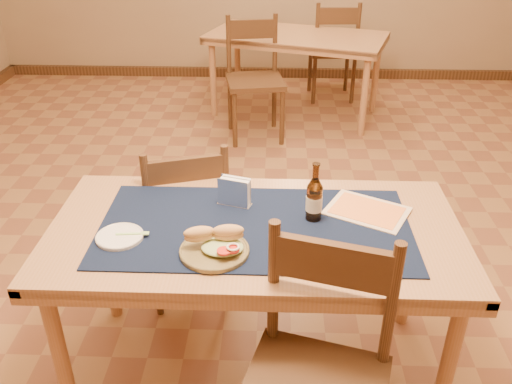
{
  "coord_description": "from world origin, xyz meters",
  "views": [
    {
      "loc": [
        0.07,
        -2.55,
        1.9
      ],
      "look_at": [
        0.0,
        -0.7,
        0.85
      ],
      "focal_mm": 38.0,
      "sensor_mm": 36.0,
      "label": 1
    }
  ],
  "objects_px": {
    "napkin_holder": "(234,192)",
    "beer_bottle": "(314,199)",
    "chair_main_far": "(186,217)",
    "sandwich_plate": "(216,246)",
    "back_table": "(296,43)",
    "main_table": "(255,245)",
    "chair_main_near": "(316,380)"
  },
  "relations": [
    {
      "from": "chair_main_far",
      "to": "napkin_holder",
      "type": "distance_m",
      "value": 0.56
    },
    {
      "from": "main_table",
      "to": "sandwich_plate",
      "type": "height_order",
      "value": "sandwich_plate"
    },
    {
      "from": "chair_main_near",
      "to": "beer_bottle",
      "type": "bearing_deg",
      "value": 89.24
    },
    {
      "from": "chair_main_far",
      "to": "napkin_holder",
      "type": "xyz_separation_m",
      "value": [
        0.28,
        -0.35,
        0.35
      ]
    },
    {
      "from": "chair_main_far",
      "to": "beer_bottle",
      "type": "distance_m",
      "value": 0.83
    },
    {
      "from": "main_table",
      "to": "napkin_holder",
      "type": "height_order",
      "value": "napkin_holder"
    },
    {
      "from": "napkin_holder",
      "to": "beer_bottle",
      "type": "bearing_deg",
      "value": -16.77
    },
    {
      "from": "back_table",
      "to": "chair_main_near",
      "type": "height_order",
      "value": "chair_main_near"
    },
    {
      "from": "beer_bottle",
      "to": "napkin_holder",
      "type": "relative_size",
      "value": 1.65
    },
    {
      "from": "sandwich_plate",
      "to": "chair_main_far",
      "type": "bearing_deg",
      "value": 108.85
    },
    {
      "from": "beer_bottle",
      "to": "napkin_holder",
      "type": "distance_m",
      "value": 0.33
    },
    {
      "from": "sandwich_plate",
      "to": "beer_bottle",
      "type": "distance_m",
      "value": 0.44
    },
    {
      "from": "chair_main_far",
      "to": "sandwich_plate",
      "type": "bearing_deg",
      "value": -71.15
    },
    {
      "from": "back_table",
      "to": "sandwich_plate",
      "type": "distance_m",
      "value": 3.34
    },
    {
      "from": "sandwich_plate",
      "to": "beer_bottle",
      "type": "xyz_separation_m",
      "value": [
        0.36,
        0.24,
        0.06
      ]
    },
    {
      "from": "main_table",
      "to": "back_table",
      "type": "distance_m",
      "value": 3.15
    },
    {
      "from": "beer_bottle",
      "to": "chair_main_far",
      "type": "bearing_deg",
      "value": 143.01
    },
    {
      "from": "napkin_holder",
      "to": "chair_main_near",
      "type": "bearing_deg",
      "value": -65.63
    },
    {
      "from": "main_table",
      "to": "back_table",
      "type": "xyz_separation_m",
      "value": [
        0.25,
        3.14,
        0.0
      ]
    },
    {
      "from": "chair_main_far",
      "to": "sandwich_plate",
      "type": "xyz_separation_m",
      "value": [
        0.23,
        -0.69,
        0.31
      ]
    },
    {
      "from": "main_table",
      "to": "napkin_holder",
      "type": "bearing_deg",
      "value": 119.66
    },
    {
      "from": "back_table",
      "to": "napkin_holder",
      "type": "bearing_deg",
      "value": -96.46
    },
    {
      "from": "chair_main_near",
      "to": "napkin_holder",
      "type": "distance_m",
      "value": 0.81
    },
    {
      "from": "chair_main_far",
      "to": "back_table",
      "type": "bearing_deg",
      "value": 76.87
    },
    {
      "from": "chair_main_near",
      "to": "sandwich_plate",
      "type": "bearing_deg",
      "value": 135.18
    },
    {
      "from": "chair_main_far",
      "to": "chair_main_near",
      "type": "relative_size",
      "value": 0.92
    },
    {
      "from": "main_table",
      "to": "napkin_holder",
      "type": "distance_m",
      "value": 0.23
    },
    {
      "from": "chair_main_far",
      "to": "napkin_holder",
      "type": "relative_size",
      "value": 6.13
    },
    {
      "from": "chair_main_far",
      "to": "beer_bottle",
      "type": "height_order",
      "value": "beer_bottle"
    },
    {
      "from": "beer_bottle",
      "to": "napkin_holder",
      "type": "height_order",
      "value": "beer_bottle"
    },
    {
      "from": "chair_main_far",
      "to": "beer_bottle",
      "type": "relative_size",
      "value": 3.71
    },
    {
      "from": "chair_main_far",
      "to": "napkin_holder",
      "type": "height_order",
      "value": "chair_main_far"
    }
  ]
}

